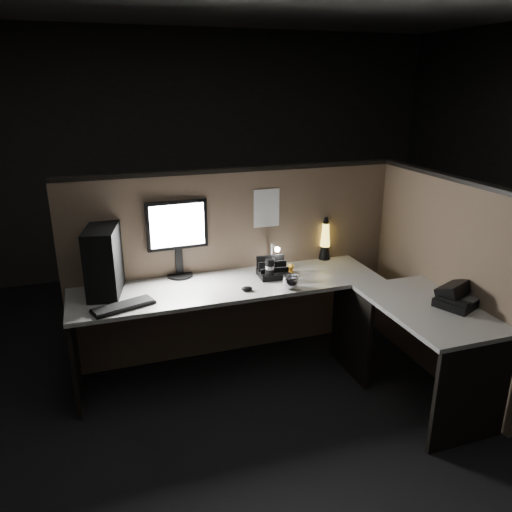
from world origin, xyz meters
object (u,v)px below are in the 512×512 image
object	(u,v)px
lava_lamp	(325,242)
desk_phone	(456,297)
keyboard	(123,306)
pc_tower	(104,260)
monitor	(177,231)

from	to	relation	value
lava_lamp	desk_phone	world-z (taller)	lava_lamp
keyboard	desk_phone	xyz separation A→B (m)	(2.11, -0.66, 0.05)
keyboard	lava_lamp	xyz separation A→B (m)	(1.69, 0.45, 0.14)
pc_tower	monitor	size ratio (longest dim) A/B	0.81
pc_tower	monitor	distance (m)	0.57
keyboard	desk_phone	size ratio (longest dim) A/B	1.23
lava_lamp	desk_phone	distance (m)	1.19
monitor	desk_phone	bearing A→B (deg)	-36.77
keyboard	desk_phone	bearing A→B (deg)	-36.47
desk_phone	monitor	bearing A→B (deg)	121.69
pc_tower	lava_lamp	size ratio (longest dim) A/B	1.32
pc_tower	monitor	xyz separation A→B (m)	(0.54, 0.14, 0.12)
pc_tower	desk_phone	xyz separation A→B (m)	(2.19, -0.99, -0.18)
pc_tower	monitor	bearing A→B (deg)	26.16
monitor	desk_phone	xyz separation A→B (m)	(1.65, -1.13, -0.30)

